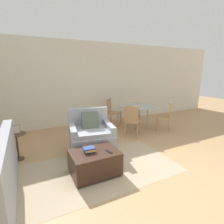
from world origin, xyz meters
The scene contains 13 objects.
ground_plane centered at (0.00, 0.00, 0.00)m, with size 20.00×20.00×0.00m, color tan.
wall_back centered at (0.00, 3.73, 1.38)m, with size 12.00×0.06×2.75m.
area_rug centered at (-0.56, 0.76, 0.00)m, with size 2.95×1.61×0.01m.
armchair centered at (-0.43, 1.51, 0.37)m, with size 1.05×1.01×0.96m.
ottoman centered at (-0.68, 0.65, 0.23)m, with size 0.82×0.62×0.43m.
book_stack centered at (-0.77, 0.66, 0.47)m, with size 0.21×0.20×0.09m.
tv_remote_primary centered at (-0.46, 0.52, 0.43)m, with size 0.07×0.16×0.01m.
side_table centered at (-1.90, 1.84, 0.39)m, with size 0.37×0.37×0.56m.
picture_frame centered at (-1.90, 1.84, 0.65)m, with size 0.18×0.07×0.18m.
dining_table centered at (1.52, 2.50, 0.65)m, with size 1.12×1.12×0.72m.
dining_chair_near_left centered at (0.89, 1.87, 0.52)m, with size 0.59×0.59×0.90m.
dining_chair_near_right centered at (2.14, 1.87, 0.52)m, with size 0.59×0.59×0.90m.
dining_chair_far_left centered at (0.89, 3.12, 0.52)m, with size 0.59×0.59×0.90m.
Camera 1 is at (-1.66, -1.99, 1.79)m, focal length 28.00 mm.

